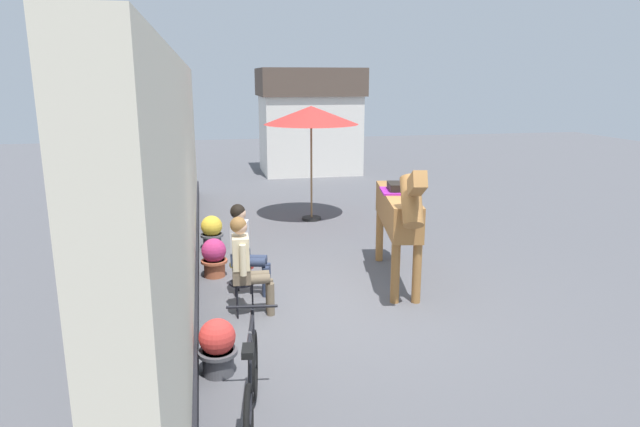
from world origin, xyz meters
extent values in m
plane|color=#56565B|center=(0.00, 3.00, 0.00)|extent=(40.00, 40.00, 0.00)
cube|color=beige|center=(-2.55, 1.50, 1.70)|extent=(0.30, 14.00, 3.40)
cube|color=black|center=(-2.53, 1.50, 0.18)|extent=(0.34, 14.00, 0.36)
cube|color=silver|center=(1.40, 11.59, 1.30)|extent=(3.20, 2.40, 2.60)
cube|color=brown|center=(1.40, 11.59, 3.05)|extent=(3.40, 2.60, 0.90)
cylinder|color=black|center=(-1.77, -0.14, 0.46)|extent=(0.34, 0.34, 0.03)
cylinder|color=black|center=(-1.63, -0.15, 0.22)|extent=(0.02, 0.02, 0.45)
cylinder|color=black|center=(-1.83, -0.02, 0.22)|extent=(0.02, 0.02, 0.45)
cylinder|color=black|center=(-1.84, -0.26, 0.22)|extent=(0.02, 0.02, 0.45)
cube|color=brown|center=(-1.77, -0.14, 0.58)|extent=(0.25, 0.33, 0.20)
cube|color=beige|center=(-1.77, -0.14, 0.90)|extent=(0.23, 0.35, 0.44)
sphere|color=tan|center=(-1.77, -0.14, 1.25)|extent=(0.20, 0.20, 0.20)
sphere|color=olive|center=(-1.79, -0.14, 1.28)|extent=(0.22, 0.22, 0.22)
cylinder|color=brown|center=(-1.58, -0.07, 0.53)|extent=(0.38, 0.14, 0.13)
cylinder|color=brown|center=(-1.39, -0.07, 0.23)|extent=(0.11, 0.11, 0.46)
cylinder|color=brown|center=(-1.58, -0.23, 0.53)|extent=(0.38, 0.14, 0.13)
cylinder|color=brown|center=(-1.39, -0.23, 0.23)|extent=(0.11, 0.11, 0.46)
cylinder|color=beige|center=(-1.74, 0.06, 0.85)|extent=(0.09, 0.09, 0.42)
cylinder|color=beige|center=(-1.76, -0.34, 0.85)|extent=(0.09, 0.09, 0.42)
cylinder|color=gold|center=(-1.73, 0.63, 0.46)|extent=(0.34, 0.34, 0.03)
cylinder|color=black|center=(-1.59, 0.59, 0.22)|extent=(0.02, 0.02, 0.45)
cylinder|color=black|center=(-1.76, 0.76, 0.22)|extent=(0.02, 0.02, 0.45)
cylinder|color=black|center=(-1.82, 0.53, 0.22)|extent=(0.02, 0.02, 0.45)
cube|color=#2D3851|center=(-1.73, 0.63, 0.58)|extent=(0.31, 0.37, 0.20)
cube|color=silver|center=(-1.73, 0.63, 0.90)|extent=(0.30, 0.38, 0.44)
sphere|color=tan|center=(-1.73, 0.63, 1.25)|extent=(0.20, 0.20, 0.20)
sphere|color=black|center=(-1.75, 0.63, 1.28)|extent=(0.22, 0.22, 0.22)
cylinder|color=#2D3851|center=(-1.52, 0.66, 0.53)|extent=(0.40, 0.22, 0.13)
cylinder|color=#2D3851|center=(-1.34, 0.61, 0.23)|extent=(0.11, 0.11, 0.46)
cylinder|color=#2D3851|center=(-1.56, 0.50, 0.53)|extent=(0.40, 0.22, 0.13)
cylinder|color=#2D3851|center=(-1.38, 0.46, 0.23)|extent=(0.11, 0.11, 0.46)
cylinder|color=silver|center=(-1.66, 0.82, 0.85)|extent=(0.09, 0.09, 0.42)
cylinder|color=silver|center=(-1.76, 0.43, 0.85)|extent=(0.09, 0.09, 0.42)
cube|color=#9E6B38|center=(0.76, 0.78, 1.16)|extent=(0.85, 2.24, 0.52)
cylinder|color=#9E6B38|center=(0.73, -0.21, 0.45)|extent=(0.13, 0.13, 0.90)
cylinder|color=#9E6B38|center=(0.42, -0.15, 0.45)|extent=(0.13, 0.13, 0.90)
cylinder|color=#9E6B38|center=(1.10, 1.69, 0.45)|extent=(0.13, 0.13, 0.90)
cylinder|color=#9E6B38|center=(0.79, 1.75, 0.45)|extent=(0.13, 0.13, 0.90)
cylinder|color=#9E6B38|center=(0.53, -0.40, 1.55)|extent=(0.40, 0.67, 0.73)
cube|color=#9E6B38|center=(0.47, -0.73, 1.86)|extent=(0.28, 0.55, 0.40)
cube|color=black|center=(0.54, -0.38, 1.69)|extent=(0.16, 0.63, 0.48)
cylinder|color=black|center=(0.98, 1.90, 0.89)|extent=(0.12, 0.12, 0.65)
cube|color=#8C1E8C|center=(0.78, 0.88, 1.44)|extent=(0.61, 0.68, 0.03)
cube|color=black|center=(0.78, 0.88, 1.51)|extent=(0.36, 0.49, 0.12)
cylinder|color=#4C4C51|center=(-2.15, -1.69, 0.14)|extent=(0.34, 0.34, 0.28)
cylinder|color=#4C4C51|center=(-2.15, -1.69, 0.26)|extent=(0.43, 0.43, 0.04)
sphere|color=red|center=(-2.15, -1.69, 0.44)|extent=(0.40, 0.40, 0.40)
cylinder|color=#A85638|center=(-2.10, 1.51, 0.14)|extent=(0.34, 0.34, 0.28)
cylinder|color=#A85638|center=(-2.10, 1.51, 0.26)|extent=(0.43, 0.43, 0.04)
sphere|color=#B22D66|center=(-2.10, 1.51, 0.44)|extent=(0.40, 0.40, 0.40)
cylinder|color=#4C4C51|center=(-2.11, 3.10, 0.14)|extent=(0.34, 0.34, 0.28)
cylinder|color=#4C4C51|center=(-2.11, 3.10, 0.26)|extent=(0.43, 0.43, 0.04)
sphere|color=gold|center=(-2.11, 3.10, 0.44)|extent=(0.40, 0.40, 0.40)
torus|color=black|center=(-1.80, -2.23, 0.36)|extent=(0.14, 0.71, 0.71)
torus|color=black|center=(-1.94, -3.27, 0.36)|extent=(0.14, 0.71, 0.71)
cylinder|color=black|center=(-1.84, -2.51, 0.67)|extent=(0.10, 0.50, 0.60)
cylinder|color=black|center=(-1.89, -2.91, 0.64)|extent=(0.08, 0.36, 0.55)
cylinder|color=black|center=(-1.86, -2.67, 0.93)|extent=(0.14, 0.80, 0.09)
cylinder|color=black|center=(-1.90, -3.01, 0.37)|extent=(0.11, 0.53, 0.06)
cylinder|color=black|center=(-1.80, -2.25, 0.66)|extent=(0.05, 0.09, 0.60)
cylinder|color=black|center=(-1.80, -2.28, 1.01)|extent=(0.50, 0.09, 0.03)
cube|color=black|center=(-1.91, -3.07, 0.95)|extent=(0.13, 0.21, 0.06)
cylinder|color=black|center=(0.18, 4.91, 0.03)|extent=(0.44, 0.44, 0.06)
cylinder|color=olive|center=(0.18, 4.91, 1.10)|extent=(0.04, 0.04, 2.20)
cone|color=red|center=(0.18, 4.91, 2.38)|extent=(2.10, 2.10, 0.40)
cube|color=maroon|center=(-1.58, 1.71, 0.10)|extent=(0.27, 0.29, 0.20)
camera|label=1|loc=(-2.20, -7.40, 3.17)|focal=31.54mm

